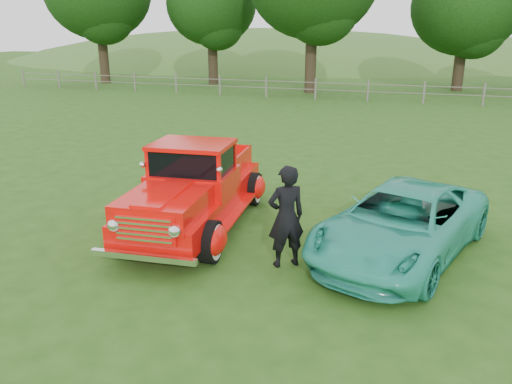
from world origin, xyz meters
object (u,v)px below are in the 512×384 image
(tree_mid_west, at_px, (211,5))
(man, at_px, (286,217))
(tree_near_east, at_px, (466,6))
(teal_sedan, at_px, (402,223))
(red_pickup, at_px, (195,189))

(tree_mid_west, relative_size, man, 4.75)
(tree_near_east, height_order, man, tree_near_east)
(tree_near_east, relative_size, teal_sedan, 1.88)
(teal_sedan, xyz_separation_m, man, (-1.85, -1.06, 0.28))
(red_pickup, distance_m, teal_sedan, 4.07)
(red_pickup, height_order, teal_sedan, red_pickup)
(red_pickup, bearing_deg, tree_mid_west, 107.35)
(red_pickup, relative_size, man, 2.87)
(red_pickup, bearing_deg, teal_sedan, -6.26)
(tree_mid_west, distance_m, red_pickup, 28.76)
(tree_mid_west, distance_m, teal_sedan, 30.63)
(man, bearing_deg, red_pickup, -63.94)
(tree_mid_west, distance_m, man, 30.67)
(red_pickup, bearing_deg, man, -32.27)
(tree_mid_west, height_order, red_pickup, tree_mid_west)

